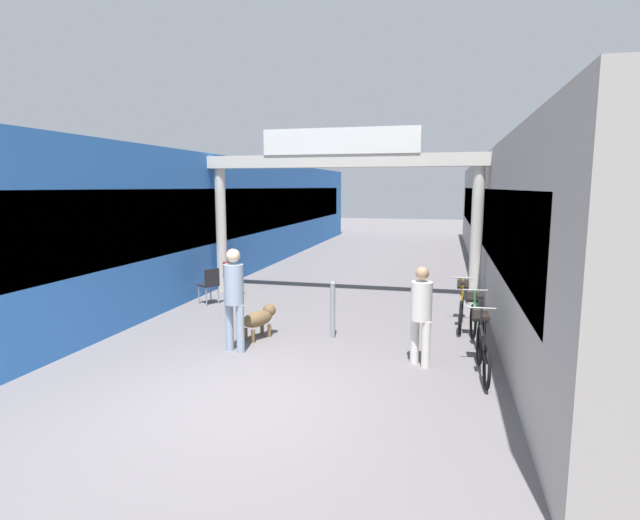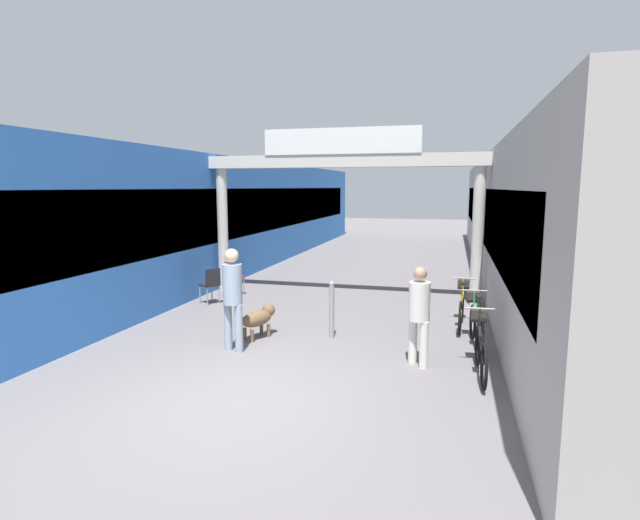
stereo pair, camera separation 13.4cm
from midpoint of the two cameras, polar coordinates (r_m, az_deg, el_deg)
name	(u,v)px [view 2 (the right image)]	position (r m, az deg, el deg)	size (l,w,h in m)	color
ground_plane	(236,401)	(7.09, -9.06, -15.65)	(80.00, 80.00, 0.00)	slate
storefront_left	(232,214)	(18.63, -9.87, 5.19)	(3.00, 26.00, 3.77)	blue
storefront_right	(529,219)	(17.10, 23.02, 4.38)	(3.00, 26.00, 3.77)	#9E9993
arcade_sign_gateway	(342,180)	(12.80, 2.82, 9.16)	(7.40, 0.47, 4.32)	beige
pedestrian_with_dog	(233,292)	(8.80, -9.53, -3.68)	(0.42, 0.42, 1.82)	#8C9EB2
pedestrian_companion	(419,310)	(8.16, 11.73, -5.63)	(0.48, 0.48, 1.62)	silver
dog_on_leash	(259,318)	(9.67, -6.58, -6.58)	(0.59, 0.88, 0.61)	brown
bicycle_black_nearest	(480,347)	(8.19, 18.32, -9.37)	(0.46, 1.69, 0.98)	black
bicycle_green_second	(476,322)	(9.57, 17.75, -6.79)	(0.46, 1.69, 0.98)	black
bicycle_orange_third	(462,306)	(10.77, 16.24, -5.05)	(0.46, 1.69, 0.98)	black
bollard_post_metal	(332,309)	(9.55, 1.75, -5.66)	(0.10, 0.10, 1.10)	gray
cafe_chair_black_nearer	(211,282)	(12.57, -12.06, -2.52)	(0.55, 0.55, 0.89)	gray
cafe_chair_red_farther	(232,275)	(13.52, -9.72, -1.69)	(0.56, 0.56, 0.89)	gray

